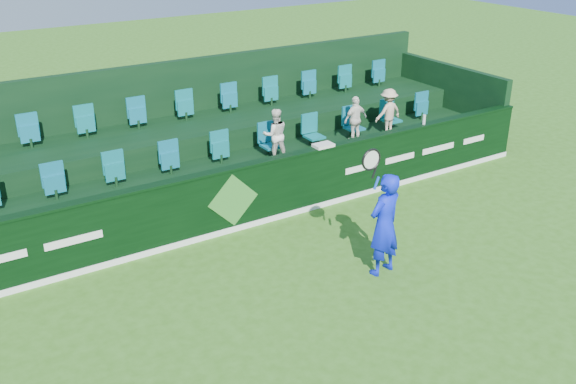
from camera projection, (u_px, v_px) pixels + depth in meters
ground at (353, 331)px, 9.85m from camera, size 60.00×60.00×0.00m
sponsor_hoarding at (231, 199)px, 12.66m from camera, size 16.00×0.25×1.35m
stand_tier_front at (207, 193)px, 13.62m from camera, size 16.00×2.00×0.80m
stand_tier_back at (171, 155)px, 14.99m from camera, size 16.00×1.80×1.30m
stand_rear at (162, 127)px, 15.10m from camera, size 16.00×4.10×2.60m
seat_row_front at (197, 156)px, 13.65m from camera, size 13.50×0.50×0.60m
seat_row_back at (163, 113)px, 14.83m from camera, size 13.50×0.50×0.60m
tennis_player at (384, 224)px, 11.07m from camera, size 1.08×0.56×2.52m
spectator_left at (275, 135)px, 14.07m from camera, size 0.67×0.59×1.17m
spectator_middle at (355, 119)px, 15.16m from camera, size 0.67×0.31×1.12m
spectator_right at (388, 112)px, 15.64m from camera, size 0.76×0.46×1.15m
towel at (323, 145)px, 13.45m from camera, size 0.42×0.27×0.06m
drinks_bottle at (424, 120)px, 14.80m from camera, size 0.07×0.07×0.23m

